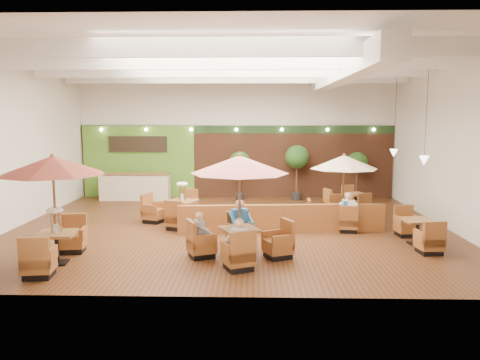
{
  "coord_description": "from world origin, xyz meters",
  "views": [
    {
      "loc": [
        0.71,
        -14.94,
        3.54
      ],
      "look_at": [
        0.3,
        0.5,
        1.5
      ],
      "focal_mm": 35.0,
      "sensor_mm": 36.0,
      "label": 1
    }
  ],
  "objects_px": {
    "topiary_0": "(240,164)",
    "table_2": "(342,174)",
    "booth_divider": "(282,219)",
    "topiary_2": "(357,164)",
    "table_5": "(349,203)",
    "diner_4": "(348,208)",
    "table_1": "(240,187)",
    "diner_3": "(348,208)",
    "topiary_1": "(297,159)",
    "table_0": "(53,181)",
    "table_3": "(175,209)",
    "diner_0": "(238,239)",
    "diner_2": "(201,229)",
    "diner_1": "(241,219)",
    "service_counter": "(135,187)",
    "table_4": "(417,232)"
  },
  "relations": [
    {
      "from": "table_2",
      "to": "diner_4",
      "type": "bearing_deg",
      "value": -82.26
    },
    {
      "from": "topiary_1",
      "to": "diner_0",
      "type": "height_order",
      "value": "topiary_1"
    },
    {
      "from": "table_0",
      "to": "table_5",
      "type": "height_order",
      "value": "table_0"
    },
    {
      "from": "table_0",
      "to": "booth_divider",
      "type": "bearing_deg",
      "value": 22.02
    },
    {
      "from": "table_0",
      "to": "topiary_0",
      "type": "bearing_deg",
      "value": 57.78
    },
    {
      "from": "table_1",
      "to": "diner_2",
      "type": "distance_m",
      "value": 1.47
    },
    {
      "from": "table_5",
      "to": "topiary_2",
      "type": "distance_m",
      "value": 2.85
    },
    {
      "from": "table_3",
      "to": "table_5",
      "type": "xyz_separation_m",
      "value": [
        6.36,
        2.21,
        -0.13
      ]
    },
    {
      "from": "topiary_2",
      "to": "diner_1",
      "type": "relative_size",
      "value": 2.43
    },
    {
      "from": "booth_divider",
      "to": "diner_3",
      "type": "distance_m",
      "value": 2.1
    },
    {
      "from": "table_2",
      "to": "diner_3",
      "type": "distance_m",
      "value": 1.32
    },
    {
      "from": "table_4",
      "to": "diner_4",
      "type": "xyz_separation_m",
      "value": [
        -1.67,
        1.41,
        0.41
      ]
    },
    {
      "from": "table_1",
      "to": "booth_divider",
      "type": "bearing_deg",
      "value": 40.7
    },
    {
      "from": "booth_divider",
      "to": "table_2",
      "type": "relative_size",
      "value": 2.68
    },
    {
      "from": "table_5",
      "to": "topiary_1",
      "type": "xyz_separation_m",
      "value": [
        -1.79,
        2.43,
        1.46
      ]
    },
    {
      "from": "service_counter",
      "to": "topiary_1",
      "type": "height_order",
      "value": "topiary_1"
    },
    {
      "from": "topiary_2",
      "to": "diner_0",
      "type": "xyz_separation_m",
      "value": [
        -4.85,
        -9.6,
        -0.81
      ]
    },
    {
      "from": "topiary_0",
      "to": "diner_4",
      "type": "distance_m",
      "value": 6.86
    },
    {
      "from": "table_0",
      "to": "diner_0",
      "type": "distance_m",
      "value": 4.66
    },
    {
      "from": "topiary_2",
      "to": "diner_2",
      "type": "height_order",
      "value": "topiary_2"
    },
    {
      "from": "table_1",
      "to": "diner_3",
      "type": "bearing_deg",
      "value": 16.38
    },
    {
      "from": "table_3",
      "to": "diner_4",
      "type": "relative_size",
      "value": 3.44
    },
    {
      "from": "table_1",
      "to": "topiary_1",
      "type": "height_order",
      "value": "table_1"
    },
    {
      "from": "diner_3",
      "to": "diner_4",
      "type": "distance_m",
      "value": 0.01
    },
    {
      "from": "service_counter",
      "to": "diner_2",
      "type": "relative_size",
      "value": 4.15
    },
    {
      "from": "table_3",
      "to": "table_0",
      "type": "bearing_deg",
      "value": -94.22
    },
    {
      "from": "diner_1",
      "to": "diner_2",
      "type": "bearing_deg",
      "value": 19.79
    },
    {
      "from": "table_2",
      "to": "topiary_0",
      "type": "height_order",
      "value": "table_2"
    },
    {
      "from": "table_4",
      "to": "diner_4",
      "type": "bearing_deg",
      "value": 132.71
    },
    {
      "from": "booth_divider",
      "to": "topiary_0",
      "type": "bearing_deg",
      "value": 99.34
    },
    {
      "from": "table_0",
      "to": "diner_4",
      "type": "bearing_deg",
      "value": 16.18
    },
    {
      "from": "table_4",
      "to": "diner_1",
      "type": "height_order",
      "value": "diner_1"
    },
    {
      "from": "diner_2",
      "to": "table_1",
      "type": "bearing_deg",
      "value": 69.29
    },
    {
      "from": "topiary_2",
      "to": "table_5",
      "type": "bearing_deg",
      "value": -108.39
    },
    {
      "from": "service_counter",
      "to": "diner_1",
      "type": "bearing_deg",
      "value": -57.22
    },
    {
      "from": "service_counter",
      "to": "topiary_1",
      "type": "bearing_deg",
      "value": 1.63
    },
    {
      "from": "diner_0",
      "to": "table_0",
      "type": "bearing_deg",
      "value": 151.45
    },
    {
      "from": "service_counter",
      "to": "table_1",
      "type": "distance_m",
      "value": 9.77
    },
    {
      "from": "table_3",
      "to": "topiary_0",
      "type": "xyz_separation_m",
      "value": [
        2.1,
        4.64,
        1.12
      ]
    },
    {
      "from": "topiary_0",
      "to": "table_2",
      "type": "bearing_deg",
      "value": -54.79
    },
    {
      "from": "booth_divider",
      "to": "table_0",
      "type": "xyz_separation_m",
      "value": [
        -5.71,
        -3.25,
        1.6
      ]
    },
    {
      "from": "table_1",
      "to": "table_0",
      "type": "bearing_deg",
      "value": 164.11
    },
    {
      "from": "table_0",
      "to": "table_2",
      "type": "height_order",
      "value": "table_0"
    },
    {
      "from": "topiary_0",
      "to": "diner_1",
      "type": "height_order",
      "value": "topiary_0"
    },
    {
      "from": "booth_divider",
      "to": "diner_0",
      "type": "bearing_deg",
      "value": -113.58
    },
    {
      "from": "booth_divider",
      "to": "diner_4",
      "type": "distance_m",
      "value": 2.1
    },
    {
      "from": "table_0",
      "to": "table_3",
      "type": "distance_m",
      "value": 5.32
    },
    {
      "from": "topiary_1",
      "to": "diner_3",
      "type": "bearing_deg",
      "value": -79.66
    },
    {
      "from": "table_1",
      "to": "diner_3",
      "type": "relative_size",
      "value": 3.6
    },
    {
      "from": "table_1",
      "to": "table_4",
      "type": "bearing_deg",
      "value": -8.21
    }
  ]
}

